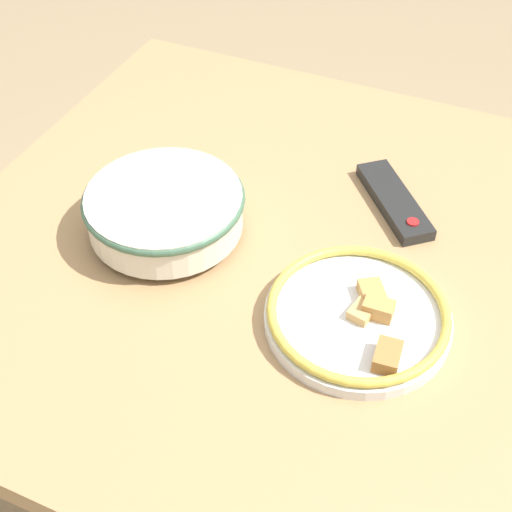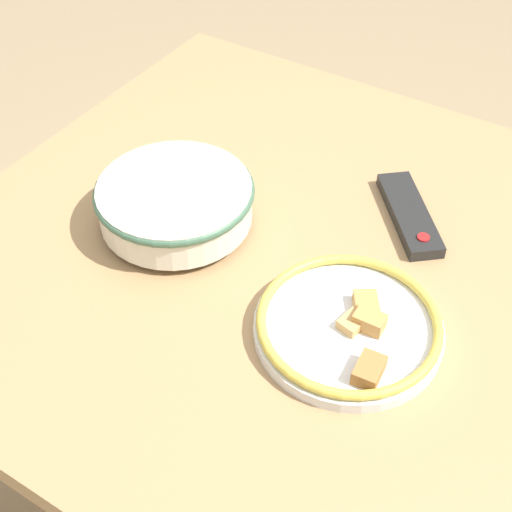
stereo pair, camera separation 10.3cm
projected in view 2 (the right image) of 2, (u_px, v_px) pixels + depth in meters
ground_plane at (295, 498)px, 1.61m from camera, size 8.00×8.00×0.00m
dining_table at (312, 301)px, 1.14m from camera, size 1.13×1.00×0.76m
noodle_bowl at (175, 202)px, 1.10m from camera, size 0.25×0.25×0.08m
food_plate at (350, 326)px, 0.96m from camera, size 0.26×0.26×0.04m
tv_remote at (409, 214)px, 1.14m from camera, size 0.17×0.18×0.02m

